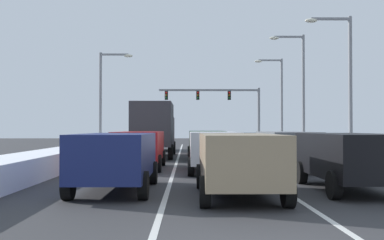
{
  "coord_description": "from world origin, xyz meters",
  "views": [
    {
      "loc": [
        -1.12,
        -6.28,
        1.83
      ],
      "look_at": [
        -0.74,
        32.75,
        2.52
      ],
      "focal_mm": 43.3,
      "sensor_mm": 36.0,
      "label": 1
    }
  ],
  "objects": [
    {
      "name": "street_lamp_right_far",
      "position": [
        7.4,
        37.07,
        5.0
      ],
      "size": [
        2.66,
        0.36,
        8.38
      ],
      "color": "gray",
      "rests_on": "ground"
    },
    {
      "name": "sedan_silver_right_lane_third",
      "position": [
        3.48,
        19.58,
        0.76
      ],
      "size": [
        2.0,
        4.5,
        1.51
      ],
      "color": "#B7BABF",
      "rests_on": "ground"
    },
    {
      "name": "snow_bank_right_shoulder",
      "position": [
        7.0,
        21.81,
        0.32
      ],
      "size": [
        1.27,
        47.98,
        0.64
      ],
      "primitive_type": "cube",
      "color": "white",
      "rests_on": "ground"
    },
    {
      "name": "street_lamp_left_mid",
      "position": [
        -7.63,
        30.28,
        4.7
      ],
      "size": [
        2.66,
        0.36,
        7.82
      ],
      "color": "gray",
      "rests_on": "ground"
    },
    {
      "name": "box_truck_left_lane_third",
      "position": [
        -3.22,
        22.88,
        1.9
      ],
      "size": [
        2.53,
        7.2,
        3.36
      ],
      "color": "black",
      "rests_on": "ground"
    },
    {
      "name": "suv_gray_left_lane_fourth",
      "position": [
        -3.35,
        31.77,
        1.02
      ],
      "size": [
        2.16,
        4.9,
        1.67
      ],
      "color": "slate",
      "rests_on": "ground"
    },
    {
      "name": "suv_tan_center_lane_nearest",
      "position": [
        0.24,
        6.03,
        1.02
      ],
      "size": [
        2.16,
        4.9,
        1.67
      ],
      "color": "#937F60",
      "rests_on": "ground"
    },
    {
      "name": "lane_stripe_between_right_lane_and_center_lane",
      "position": [
        1.7,
        21.81,
        0.0
      ],
      "size": [
        0.14,
        47.98,
        0.01
      ],
      "primitive_type": "cube",
      "color": "silver",
      "rests_on": "ground"
    },
    {
      "name": "suv_gray_right_lane_second",
      "position": [
        3.19,
        13.78,
        1.02
      ],
      "size": [
        2.16,
        4.9,
        1.67
      ],
      "color": "slate",
      "rests_on": "ground"
    },
    {
      "name": "suv_red_left_lane_second",
      "position": [
        -3.28,
        14.53,
        1.02
      ],
      "size": [
        2.16,
        4.9,
        1.67
      ],
      "color": "maroon",
      "rests_on": "ground"
    },
    {
      "name": "traffic_light_gantry",
      "position": [
        2.77,
        43.6,
        4.74
      ],
      "size": [
        10.94,
        0.47,
        6.2
      ],
      "color": "slate",
      "rests_on": "ground"
    },
    {
      "name": "lane_stripe_between_center_lane_and_left_lane",
      "position": [
        -1.7,
        21.81,
        0.0
      ],
      "size": [
        0.14,
        47.98,
        0.01
      ],
      "primitive_type": "cube",
      "color": "silver",
      "rests_on": "ground"
    },
    {
      "name": "ground_plane",
      "position": [
        0.0,
        17.45,
        0.0
      ],
      "size": [
        120.0,
        120.0,
        0.0
      ],
      "primitive_type": "plane",
      "color": "#333335"
    },
    {
      "name": "suv_navy_left_lane_nearest",
      "position": [
        -3.2,
        7.22,
        1.02
      ],
      "size": [
        2.16,
        4.9,
        1.67
      ],
      "color": "navy",
      "rests_on": "ground"
    },
    {
      "name": "snow_bank_left_shoulder",
      "position": [
        -7.0,
        21.81,
        0.42
      ],
      "size": [
        1.93,
        47.98,
        0.85
      ],
      "primitive_type": "cube",
      "color": "white",
      "rests_on": "ground"
    },
    {
      "name": "sedan_maroon_center_lane_fourth",
      "position": [
        0.13,
        26.5,
        0.76
      ],
      "size": [
        2.0,
        4.5,
        1.51
      ],
      "color": "maroon",
      "rests_on": "ground"
    },
    {
      "name": "suv_black_right_lane_nearest",
      "position": [
        3.59,
        7.22,
        1.02
      ],
      "size": [
        2.16,
        4.9,
        1.67
      ],
      "color": "black",
      "rests_on": "ground"
    },
    {
      "name": "suv_green_center_lane_third",
      "position": [
        -0.03,
        20.18,
        1.02
      ],
      "size": [
        2.16,
        4.9,
        1.67
      ],
      "color": "#1E5633",
      "rests_on": "ground"
    },
    {
      "name": "street_lamp_right_near",
      "position": [
        7.7,
        19.63,
        4.88
      ],
      "size": [
        2.66,
        0.36,
        8.15
      ],
      "color": "gray",
      "rests_on": "ground"
    },
    {
      "name": "street_lamp_right_mid",
      "position": [
        7.27,
        28.35,
        5.26
      ],
      "size": [
        2.66,
        0.36,
        8.87
      ],
      "color": "gray",
      "rests_on": "ground"
    },
    {
      "name": "sedan_charcoal_right_lane_fourth",
      "position": [
        3.41,
        25.94,
        0.76
      ],
      "size": [
        2.0,
        4.5,
        1.51
      ],
      "color": "#38383D",
      "rests_on": "ground"
    },
    {
      "name": "suv_white_center_lane_second",
      "position": [
        -0.03,
        13.02,
        1.02
      ],
      "size": [
        2.16,
        4.9,
        1.67
      ],
      "color": "silver",
      "rests_on": "ground"
    }
  ]
}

